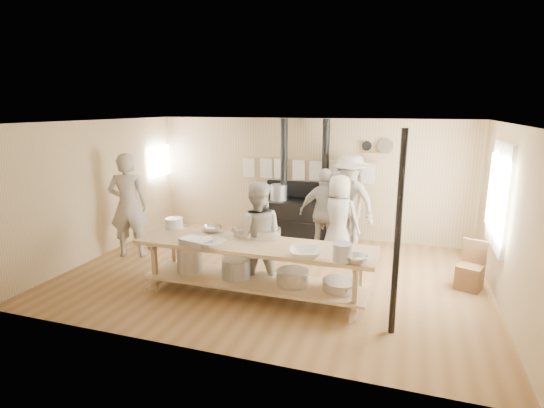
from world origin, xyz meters
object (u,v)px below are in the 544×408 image
object	(u,v)px
stove	(303,216)
cook_center	(339,218)
cook_far_left	(128,206)
roasting_pan	(196,242)
chair	(470,275)
prep_table	(254,264)
cook_by_window	(349,201)
cook_left	(257,235)
cook_right	(325,213)

from	to	relation	value
stove	cook_center	bearing A→B (deg)	-46.60
cook_far_left	cook_center	distance (m)	3.99
stove	roasting_pan	size ratio (longest dim) A/B	6.18
chair	roasting_pan	xyz separation A→B (m)	(-3.95, -1.66, 0.67)
prep_table	cook_center	bearing A→B (deg)	65.11
stove	chair	bearing A→B (deg)	-28.04
prep_table	cook_far_left	world-z (taller)	cook_far_left
stove	cook_center	distance (m)	1.40
stove	chair	world-z (taller)	stove
cook_center	cook_far_left	bearing A→B (deg)	29.17
cook_by_window	chair	distance (m)	2.73
prep_table	cook_far_left	size ratio (longest dim) A/B	1.79
stove	chair	distance (m)	3.59
cook_left	roasting_pan	bearing A→B (deg)	28.95
cook_left	cook_right	world-z (taller)	cook_left
roasting_pan	chair	bearing A→B (deg)	22.83
chair	roasting_pan	bearing A→B (deg)	-136.24
prep_table	cook_right	bearing A→B (deg)	72.62
prep_table	cook_far_left	distance (m)	3.09
cook_far_left	cook_center	size ratio (longest dim) A/B	1.24
cook_center	cook_right	world-z (taller)	cook_right
cook_far_left	cook_left	world-z (taller)	cook_far_left
chair	cook_left	bearing A→B (deg)	-142.30
stove	cook_far_left	size ratio (longest dim) A/B	1.29
cook_far_left	cook_left	xyz separation A→B (m)	(2.83, -0.60, -0.15)
cook_right	roasting_pan	world-z (taller)	cook_right
cook_by_window	roasting_pan	bearing A→B (deg)	-86.17
cook_center	cook_right	distance (m)	0.30
roasting_pan	cook_left	bearing A→B (deg)	43.99
cook_right	cook_by_window	distance (m)	0.81
cook_by_window	cook_right	bearing A→B (deg)	-82.31
prep_table	cook_by_window	distance (m)	3.06
cook_center	chair	bearing A→B (deg)	176.29
prep_table	chair	distance (m)	3.45
prep_table	chair	world-z (taller)	prep_table
stove	prep_table	distance (m)	3.02
cook_far_left	cook_left	size ratio (longest dim) A/B	1.17
chair	prep_table	bearing A→B (deg)	-136.23
cook_far_left	cook_by_window	bearing A→B (deg)	-175.82
prep_table	roasting_pan	distance (m)	0.93
prep_table	roasting_pan	size ratio (longest dim) A/B	8.56
stove	roasting_pan	world-z (taller)	stove
chair	roasting_pan	world-z (taller)	roasting_pan
chair	roasting_pan	size ratio (longest dim) A/B	1.85
cook_center	cook_by_window	bearing A→B (deg)	-81.51
cook_far_left	roasting_pan	distance (m)	2.48
cook_center	roasting_pan	world-z (taller)	cook_center
prep_table	roasting_pan	bearing A→B (deg)	-157.23
cook_by_window	roasting_pan	xyz separation A→B (m)	(-1.80, -3.18, -0.07)
cook_center	stove	bearing A→B (deg)	-33.01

